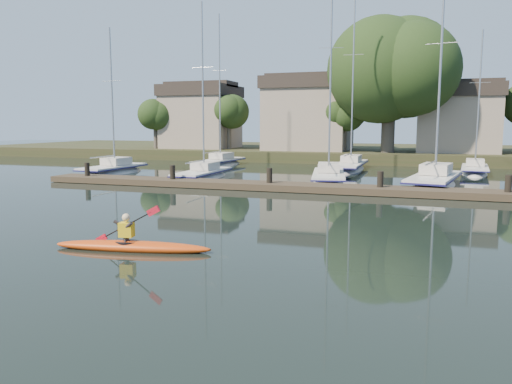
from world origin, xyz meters
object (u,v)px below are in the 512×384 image
(sailboat_2, at_px, (328,185))
(sailboat_5, at_px, (219,168))
(sailboat_0, at_px, (113,176))
(sailboat_1, at_px, (203,181))
(kayak, at_px, (131,244))
(sailboat_7, at_px, (474,176))
(dock, at_px, (323,188))
(sailboat_3, at_px, (434,190))
(sailboat_6, at_px, (350,172))

(sailboat_2, bearing_deg, sailboat_5, 131.72)
(sailboat_0, distance_m, sailboat_1, 7.63)
(kayak, distance_m, sailboat_1, 18.90)
(sailboat_7, bearing_deg, dock, -118.75)
(sailboat_3, bearing_deg, sailboat_1, -168.11)
(sailboat_3, bearing_deg, dock, -133.35)
(dock, distance_m, sailboat_7, 15.78)
(sailboat_3, bearing_deg, sailboat_5, 162.11)
(dock, bearing_deg, sailboat_3, 36.41)
(dock, height_order, sailboat_7, sailboat_7)
(sailboat_0, xyz_separation_m, sailboat_6, (16.02, 8.52, 0.01))
(sailboat_1, distance_m, sailboat_5, 10.10)
(sailboat_5, height_order, sailboat_6, sailboat_6)
(sailboat_0, height_order, sailboat_7, sailboat_0)
(sailboat_3, bearing_deg, sailboat_7, 81.64)
(sailboat_6, bearing_deg, sailboat_7, -0.62)
(sailboat_0, bearing_deg, sailboat_5, 63.29)
(sailboat_7, bearing_deg, kayak, -108.24)
(dock, xyz_separation_m, sailboat_3, (5.75, 4.24, -0.41))
(kayak, relative_size, sailboat_3, 0.34)
(kayak, distance_m, sailboat_0, 23.19)
(kayak, distance_m, sailboat_2, 19.03)
(sailboat_3, distance_m, sailboat_7, 9.38)
(sailboat_0, xyz_separation_m, sailboat_2, (15.82, -0.03, 0.01))
(dock, relative_size, sailboat_7, 2.98)
(kayak, relative_size, dock, 0.14)
(sailboat_0, xyz_separation_m, sailboat_3, (22.09, -0.52, -0.02))
(dock, relative_size, sailboat_2, 2.40)
(kayak, relative_size, sailboat_6, 0.31)
(sailboat_1, bearing_deg, sailboat_3, 0.73)
(kayak, distance_m, sailboat_3, 20.33)
(sailboat_1, distance_m, sailboat_2, 8.30)
(dock, xyz_separation_m, sailboat_1, (-8.78, 3.82, -0.37))
(sailboat_6, bearing_deg, sailboat_2, -91.08)
(sailboat_1, height_order, sailboat_7, sailboat_1)
(sailboat_6, xyz_separation_m, sailboat_7, (9.06, -0.15, 0.01))
(sailboat_3, bearing_deg, sailboat_0, -171.11)
(sailboat_5, relative_size, sailboat_7, 1.23)
(kayak, height_order, sailboat_7, sailboat_7)
(dock, xyz_separation_m, sailboat_5, (-11.60, 13.52, -0.38))
(sailboat_6, height_order, sailboat_7, sailboat_6)
(kayak, xyz_separation_m, sailboat_5, (-8.69, 27.66, -0.36))
(sailboat_6, distance_m, sailboat_7, 9.06)
(sailboat_3, height_order, sailboat_5, sailboat_5)
(sailboat_1, bearing_deg, sailboat_6, 47.27)
(sailboat_5, bearing_deg, sailboat_1, -69.34)
(sailboat_0, xyz_separation_m, sailboat_5, (4.74, 8.76, 0.02))
(sailboat_5, height_order, sailboat_7, sailboat_5)
(sailboat_0, distance_m, sailboat_7, 26.44)
(sailboat_6, relative_size, sailboat_7, 1.34)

